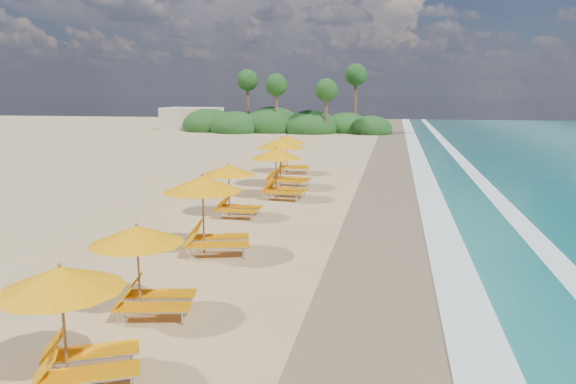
{
  "coord_description": "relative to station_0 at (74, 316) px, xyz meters",
  "views": [
    {
      "loc": [
        3.79,
        -19.41,
        4.84
      ],
      "look_at": [
        0.0,
        0.0,
        1.2
      ],
      "focal_mm": 34.14,
      "sensor_mm": 36.0,
      "label": 1
    }
  ],
  "objects": [
    {
      "name": "station_6",
      "position": [
        -1.02,
        24.35,
        0.12
      ],
      "size": [
        2.77,
        2.65,
        2.32
      ],
      "rotation": [
        0.0,
        0.0,
        0.17
      ],
      "color": "olive",
      "rests_on": "ground"
    },
    {
      "name": "station_2",
      "position": [
        -0.28,
        7.61,
        0.19
      ],
      "size": [
        3.05,
        2.96,
        2.44
      ],
      "rotation": [
        0.0,
        0.0,
        0.27
      ],
      "color": "olive",
      "rests_on": "ground"
    },
    {
      "name": "station_1",
      "position": [
        -0.1,
        2.89,
        -0.02
      ],
      "size": [
        2.52,
        2.42,
        2.07
      ],
      "rotation": [
        0.0,
        0.0,
        0.21
      ],
      "color": "olive",
      "rests_on": "ground"
    },
    {
      "name": "station_4",
      "position": [
        0.02,
        16.43,
        0.14
      ],
      "size": [
        2.71,
        2.55,
        2.36
      ],
      "rotation": [
        0.0,
        0.0,
        -0.1
      ],
      "color": "olive",
      "rests_on": "ground"
    },
    {
      "name": "station_0",
      "position": [
        0.0,
        0.0,
        0.0
      ],
      "size": [
        2.78,
        2.78,
        2.11
      ],
      "rotation": [
        0.0,
        0.0,
        0.46
      ],
      "color": "olive",
      "rests_on": "ground"
    },
    {
      "name": "surf_foam",
      "position": [
        8.02,
        11.72,
        -1.15
      ],
      "size": [
        4.0,
        160.0,
        0.01
      ],
      "color": "white",
      "rests_on": "ground"
    },
    {
      "name": "beach_building",
      "position": [
        -20.68,
        59.72,
        0.22
      ],
      "size": [
        7.0,
        5.0,
        2.8
      ],
      "primitive_type": "cube",
      "color": "beige",
      "rests_on": "ground"
    },
    {
      "name": "station_5",
      "position": [
        -0.39,
        19.47,
        0.26
      ],
      "size": [
        3.04,
        2.88,
        2.58
      ],
      "rotation": [
        0.0,
        0.0,
        -0.15
      ],
      "color": "olive",
      "rests_on": "ground"
    },
    {
      "name": "treeline",
      "position": [
        -8.61,
        57.23,
        -0.18
      ],
      "size": [
        25.8,
        8.8,
        9.74
      ],
      "color": "#163D14",
      "rests_on": "ground"
    },
    {
      "name": "wet_sand",
      "position": [
        5.32,
        11.72,
        -1.18
      ],
      "size": [
        4.0,
        160.0,
        0.01
      ],
      "primitive_type": "cube",
      "color": "#826A4D",
      "rests_on": "ground"
    },
    {
      "name": "station_3",
      "position": [
        -1.01,
        12.48,
        0.0
      ],
      "size": [
        2.28,
        2.11,
        2.11
      ],
      "rotation": [
        0.0,
        0.0,
        -0.01
      ],
      "color": "olive",
      "rests_on": "ground"
    },
    {
      "name": "ground",
      "position": [
        1.32,
        11.72,
        -1.18
      ],
      "size": [
        160.0,
        160.0,
        0.0
      ],
      "primitive_type": "plane",
      "color": "tan",
      "rests_on": "ground"
    }
  ]
}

